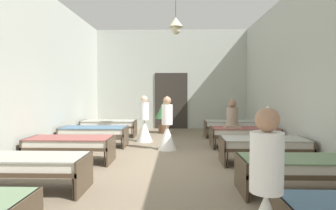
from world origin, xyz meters
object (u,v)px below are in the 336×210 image
at_px(bed_right_row_3, 244,132).
at_px(potted_plant, 164,113).
at_px(bed_left_row_3, 94,132).
at_px(nurse_far_aisle, 144,125).
at_px(bed_left_row_4, 109,124).
at_px(bed_right_row_4, 232,125).
at_px(patient_seated_primary, 232,117).
at_px(bed_right_row_2, 264,144).
at_px(nurse_near_aisle, 167,131).
at_px(bed_right_row_1, 301,166).
at_px(bed_left_row_2, 70,143).
at_px(bed_left_row_1, 27,164).

relative_size(bed_right_row_3, potted_plant, 1.51).
bearing_deg(bed_left_row_3, nurse_far_aisle, 32.16).
xyz_separation_m(bed_left_row_4, bed_right_row_4, (4.35, 0.00, 0.00)).
bearing_deg(bed_left_row_3, patient_seated_primary, -0.68).
bearing_deg(bed_left_row_4, bed_right_row_2, -41.11).
relative_size(bed_right_row_2, nurse_far_aisle, 1.28).
bearing_deg(patient_seated_primary, bed_right_row_2, -79.30).
bearing_deg(nurse_near_aisle, patient_seated_primary, -179.82).
distance_m(bed_right_row_2, bed_left_row_4, 5.78).
distance_m(bed_right_row_1, bed_right_row_2, 1.90).
distance_m(bed_left_row_3, bed_right_row_4, 4.75).
bearing_deg(bed_left_row_2, nurse_near_aisle, 34.46).
relative_size(nurse_near_aisle, nurse_far_aisle, 1.00).
distance_m(bed_left_row_3, nurse_far_aisle, 1.63).
distance_m(bed_right_row_2, potted_plant, 5.27).
height_order(nurse_far_aisle, patient_seated_primary, nurse_far_aisle).
bearing_deg(potted_plant, bed_left_row_3, -124.80).
bearing_deg(nurse_near_aisle, potted_plant, -97.25).
height_order(bed_right_row_4, nurse_far_aisle, nurse_far_aisle).
distance_m(bed_left_row_2, bed_right_row_3, 4.75).
height_order(bed_left_row_2, bed_right_row_4, same).
xyz_separation_m(bed_left_row_2, potted_plant, (1.92, 4.67, 0.35)).
distance_m(bed_right_row_2, nurse_far_aisle, 4.06).
xyz_separation_m(bed_left_row_2, bed_left_row_3, (0.00, 1.90, 0.00)).
bearing_deg(potted_plant, bed_right_row_4, -19.59).
height_order(bed_left_row_4, patient_seated_primary, patient_seated_primary).
distance_m(bed_left_row_1, potted_plant, 6.85).
relative_size(bed_left_row_4, bed_right_row_4, 1.00).
xyz_separation_m(bed_left_row_2, nurse_far_aisle, (1.38, 2.77, 0.09)).
distance_m(bed_left_row_2, potted_plant, 5.06).
bearing_deg(potted_plant, bed_left_row_4, -155.76).
relative_size(bed_left_row_1, patient_seated_primary, 2.38).
relative_size(nurse_near_aisle, patient_seated_primary, 1.86).
bearing_deg(bed_right_row_4, nurse_far_aisle, -160.84).
xyz_separation_m(bed_left_row_1, bed_right_row_2, (4.35, 1.90, 0.00)).
distance_m(bed_left_row_2, bed_left_row_3, 1.90).
xyz_separation_m(nurse_near_aisle, patient_seated_primary, (1.85, 0.38, 0.34)).
bearing_deg(bed_right_row_3, nurse_near_aisle, -169.10).
bearing_deg(bed_left_row_2, nurse_far_aisle, 63.54).
xyz_separation_m(bed_left_row_4, potted_plant, (1.92, 0.87, 0.35)).
relative_size(bed_left_row_3, potted_plant, 1.51).
xyz_separation_m(bed_left_row_4, nurse_far_aisle, (1.38, -1.03, 0.09)).
bearing_deg(bed_left_row_4, nurse_far_aisle, -36.93).
distance_m(bed_right_row_1, nurse_near_aisle, 4.03).
xyz_separation_m(nurse_far_aisle, potted_plant, (0.55, 1.90, 0.26)).
bearing_deg(nurse_near_aisle, bed_right_row_1, 111.83).
distance_m(nurse_near_aisle, potted_plant, 3.21).
relative_size(bed_right_row_4, patient_seated_primary, 2.38).
bearing_deg(bed_left_row_3, bed_left_row_1, -90.00).
xyz_separation_m(bed_right_row_2, nurse_near_aisle, (-2.20, 1.48, 0.09)).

